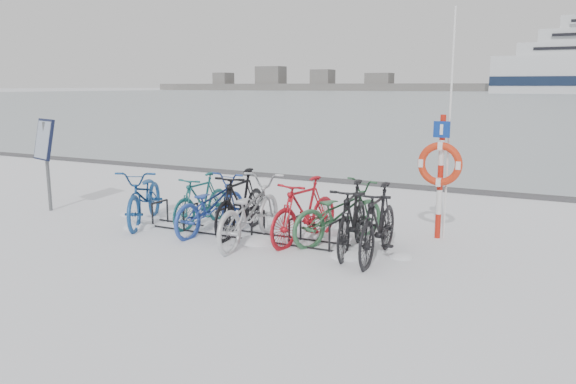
% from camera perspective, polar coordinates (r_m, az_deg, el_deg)
% --- Properties ---
extents(ground, '(900.00, 900.00, 0.00)m').
position_cam_1_polar(ground, '(10.06, -4.84, -4.40)').
color(ground, white).
rests_on(ground, ground).
extents(ice_sheet, '(400.00, 298.00, 0.02)m').
position_cam_1_polar(ice_sheet, '(163.36, 25.22, 8.86)').
color(ice_sheet, '#AAB6C0').
rests_on(ice_sheet, ground).
extents(quay_edge, '(400.00, 0.25, 0.10)m').
position_cam_1_polar(quay_edge, '(15.27, 6.79, 0.99)').
color(quay_edge, '#3F3F42').
rests_on(quay_edge, ground).
extents(bike_rack, '(4.00, 0.48, 0.46)m').
position_cam_1_polar(bike_rack, '(10.01, -4.86, -3.40)').
color(bike_rack, black).
rests_on(bike_rack, ground).
extents(info_board, '(0.69, 0.42, 1.94)m').
position_cam_1_polar(info_board, '(12.78, -23.49, 4.39)').
color(info_board, '#595B5E').
rests_on(info_board, ground).
extents(lifebuoy_station, '(0.75, 0.22, 3.90)m').
position_cam_1_polar(lifebuoy_station, '(9.88, 15.23, 2.74)').
color(lifebuoy_station, '#B71C0E').
rests_on(lifebuoy_station, ground).
extents(shoreline, '(180.00, 12.00, 9.50)m').
position_cam_1_polar(shoreline, '(296.86, 1.36, 10.81)').
color(shoreline, '#525252').
rests_on(shoreline, ground).
extents(bike_0, '(1.58, 2.24, 1.12)m').
position_cam_1_polar(bike_0, '(11.16, -14.32, -0.23)').
color(bike_0, navy).
rests_on(bike_0, ground).
extents(bike_1, '(0.54, 1.71, 1.02)m').
position_cam_1_polar(bike_1, '(10.79, -8.78, -0.66)').
color(bike_1, '#185658').
rests_on(bike_1, ground).
extents(bike_2, '(0.82, 2.03, 1.04)m').
position_cam_1_polar(bike_2, '(10.29, -7.88, -1.12)').
color(bike_2, '#25429C').
rests_on(bike_2, ground).
extents(bike_3, '(0.72, 2.00, 1.18)m').
position_cam_1_polar(bike_3, '(10.07, -4.82, -0.92)').
color(bike_3, black).
rests_on(bike_3, ground).
extents(bike_4, '(0.91, 2.24, 1.15)m').
position_cam_1_polar(bike_4, '(9.47, -3.97, -1.75)').
color(bike_4, '#B3B6BB').
rests_on(bike_4, ground).
extents(bike_5, '(0.86, 1.95, 1.13)m').
position_cam_1_polar(bike_5, '(9.50, 1.71, -1.74)').
color(bike_5, '#B0141F').
rests_on(bike_5, ground).
extents(bike_6, '(1.51, 2.13, 1.06)m').
position_cam_1_polar(bike_6, '(9.58, 5.18, -1.89)').
color(bike_6, '#30613E').
rests_on(bike_6, ground).
extents(bike_7, '(0.79, 1.98, 1.15)m').
position_cam_1_polar(bike_7, '(9.01, 6.56, -2.44)').
color(bike_7, black).
rests_on(bike_7, ground).
extents(bike_8, '(0.64, 1.98, 1.18)m').
position_cam_1_polar(bike_8, '(8.69, 9.16, -2.91)').
color(bike_8, black).
rests_on(bike_8, ground).
extents(snow_drifts, '(6.19, 1.48, 0.22)m').
position_cam_1_polar(snow_drifts, '(9.90, -4.35, -4.64)').
color(snow_drifts, white).
rests_on(snow_drifts, ground).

